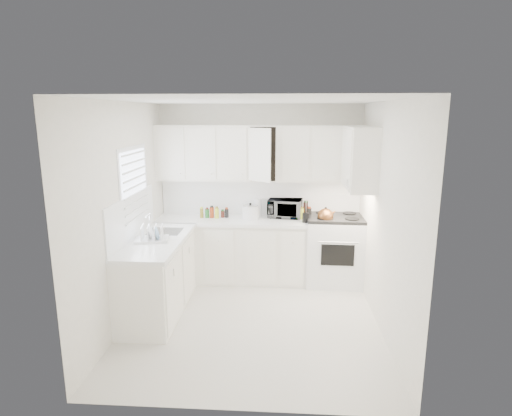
# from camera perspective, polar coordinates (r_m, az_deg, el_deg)

# --- Properties ---
(floor) EXTENTS (3.20, 3.20, 0.00)m
(floor) POSITION_cam_1_polar(r_m,az_deg,el_deg) (5.32, -0.50, -14.94)
(floor) COLOR silver
(floor) RESTS_ON ground
(ceiling) EXTENTS (3.20, 3.20, 0.00)m
(ceiling) POSITION_cam_1_polar(r_m,az_deg,el_deg) (4.72, -0.56, 14.28)
(ceiling) COLOR white
(ceiling) RESTS_ON ground
(wall_back) EXTENTS (3.00, 0.00, 3.00)m
(wall_back) POSITION_cam_1_polar(r_m,az_deg,el_deg) (6.42, 0.51, 2.18)
(wall_back) COLOR white
(wall_back) RESTS_ON ground
(wall_front) EXTENTS (3.00, 0.00, 3.00)m
(wall_front) POSITION_cam_1_polar(r_m,az_deg,el_deg) (3.34, -2.55, -7.78)
(wall_front) COLOR white
(wall_front) RESTS_ON ground
(wall_left) EXTENTS (0.00, 3.20, 3.20)m
(wall_left) POSITION_cam_1_polar(r_m,az_deg,el_deg) (5.19, -17.29, -0.91)
(wall_left) COLOR white
(wall_left) RESTS_ON ground
(wall_right) EXTENTS (0.00, 3.20, 3.20)m
(wall_right) POSITION_cam_1_polar(r_m,az_deg,el_deg) (4.98, 16.94, -1.43)
(wall_right) COLOR white
(wall_right) RESTS_ON ground
(window_blinds) EXTENTS (0.06, 0.96, 1.06)m
(window_blinds) POSITION_cam_1_polar(r_m,az_deg,el_deg) (5.45, -15.97, 2.49)
(window_blinds) COLOR white
(window_blinds) RESTS_ON wall_left
(lower_cabinets_back) EXTENTS (2.22, 0.60, 0.90)m
(lower_cabinets_back) POSITION_cam_1_polar(r_m,az_deg,el_deg) (6.38, -3.17, -5.80)
(lower_cabinets_back) COLOR white
(lower_cabinets_back) RESTS_ON floor
(lower_cabinets_left) EXTENTS (0.60, 1.60, 0.90)m
(lower_cabinets_left) POSITION_cam_1_polar(r_m,az_deg,el_deg) (5.52, -13.02, -9.09)
(lower_cabinets_left) COLOR white
(lower_cabinets_left) RESTS_ON floor
(countertop_back) EXTENTS (2.24, 0.64, 0.05)m
(countertop_back) POSITION_cam_1_polar(r_m,az_deg,el_deg) (6.24, -3.23, -1.68)
(countertop_back) COLOR white
(countertop_back) RESTS_ON lower_cabinets_back
(countertop_left) EXTENTS (0.64, 1.62, 0.05)m
(countertop_left) POSITION_cam_1_polar(r_m,az_deg,el_deg) (5.37, -13.17, -4.37)
(countertop_left) COLOR white
(countertop_left) RESTS_ON lower_cabinets_left
(backsplash_back) EXTENTS (2.98, 0.02, 0.55)m
(backsplash_back) POSITION_cam_1_polar(r_m,az_deg,el_deg) (6.43, 0.51, 1.51)
(backsplash_back) COLOR white
(backsplash_back) RESTS_ON wall_back
(backsplash_left) EXTENTS (0.02, 1.60, 0.55)m
(backsplash_left) POSITION_cam_1_polar(r_m,az_deg,el_deg) (5.38, -16.39, -1.20)
(backsplash_left) COLOR white
(backsplash_left) RESTS_ON wall_left
(upper_cabinets_back) EXTENTS (3.00, 0.33, 0.80)m
(upper_cabinets_back) POSITION_cam_1_polar(r_m,az_deg,el_deg) (6.23, 0.43, 3.72)
(upper_cabinets_back) COLOR white
(upper_cabinets_back) RESTS_ON wall_back
(upper_cabinets_right) EXTENTS (0.33, 0.90, 0.80)m
(upper_cabinets_right) POSITION_cam_1_polar(r_m,az_deg,el_deg) (5.70, 13.62, 2.53)
(upper_cabinets_right) COLOR white
(upper_cabinets_right) RESTS_ON wall_right
(sink) EXTENTS (0.42, 0.38, 0.30)m
(sink) POSITION_cam_1_polar(r_m,az_deg,el_deg) (5.65, -12.24, -1.94)
(sink) COLOR gray
(sink) RESTS_ON countertop_left
(stove) EXTENTS (0.87, 0.72, 1.30)m
(stove) POSITION_cam_1_polar(r_m,az_deg,el_deg) (6.31, 10.70, -4.31)
(stove) COLOR white
(stove) RESTS_ON floor
(tea_kettle) EXTENTS (0.33, 0.30, 0.25)m
(tea_kettle) POSITION_cam_1_polar(r_m,az_deg,el_deg) (6.03, 9.34, -0.93)
(tea_kettle) COLOR #995729
(tea_kettle) RESTS_ON stove
(frying_pan) EXTENTS (0.31, 0.49, 0.04)m
(frying_pan) POSITION_cam_1_polar(r_m,az_deg,el_deg) (6.41, 12.24, -1.19)
(frying_pan) COLOR black
(frying_pan) RESTS_ON stove
(microwave) EXTENTS (0.52, 0.34, 0.33)m
(microwave) POSITION_cam_1_polar(r_m,az_deg,el_deg) (6.31, 3.92, 0.24)
(microwave) COLOR gray
(microwave) RESTS_ON countertop_back
(rice_cooker) EXTENTS (0.28, 0.28, 0.24)m
(rice_cooker) POSITION_cam_1_polar(r_m,az_deg,el_deg) (6.19, -0.77, -0.40)
(rice_cooker) COLOR white
(rice_cooker) RESTS_ON countertop_back
(paper_towel) EXTENTS (0.12, 0.12, 0.27)m
(paper_towel) POSITION_cam_1_polar(r_m,az_deg,el_deg) (6.34, 0.25, 0.07)
(paper_towel) COLOR white
(paper_towel) RESTS_ON countertop_back
(utensil_crock) EXTENTS (0.11, 0.11, 0.33)m
(utensil_crock) POSITION_cam_1_polar(r_m,az_deg,el_deg) (6.02, 6.75, -0.44)
(utensil_crock) COLOR black
(utensil_crock) RESTS_ON countertop_back
(dish_rack) EXTENTS (0.44, 0.36, 0.22)m
(dish_rack) POSITION_cam_1_polar(r_m,az_deg,el_deg) (5.29, -13.93, -3.17)
(dish_rack) COLOR white
(dish_rack) RESTS_ON countertop_left
(spice_left_0) EXTENTS (0.06, 0.06, 0.13)m
(spice_left_0) POSITION_cam_1_polar(r_m,az_deg,el_deg) (6.41, -7.19, -0.54)
(spice_left_0) COLOR olive
(spice_left_0) RESTS_ON countertop_back
(spice_left_1) EXTENTS (0.06, 0.06, 0.13)m
(spice_left_1) POSITION_cam_1_polar(r_m,az_deg,el_deg) (6.31, -6.67, -0.74)
(spice_left_1) COLOR #226626
(spice_left_1) RESTS_ON countertop_back
(spice_left_2) EXTENTS (0.06, 0.06, 0.13)m
(spice_left_2) POSITION_cam_1_polar(r_m,az_deg,el_deg) (6.38, -5.87, -0.56)
(spice_left_2) COLOR #A33715
(spice_left_2) RESTS_ON countertop_back
(spice_left_3) EXTENTS (0.06, 0.06, 0.13)m
(spice_left_3) POSITION_cam_1_polar(r_m,az_deg,el_deg) (6.28, -5.33, -0.76)
(spice_left_3) COLOR #D3E335
(spice_left_3) RESTS_ON countertop_back
(spice_left_4) EXTENTS (0.06, 0.06, 0.13)m
(spice_left_4) POSITION_cam_1_polar(r_m,az_deg,el_deg) (6.36, -4.53, -0.59)
(spice_left_4) COLOR #4F1E16
(spice_left_4) RESTS_ON countertop_back
(spice_left_5) EXTENTS (0.06, 0.06, 0.13)m
(spice_left_5) POSITION_cam_1_polar(r_m,az_deg,el_deg) (6.26, -3.97, -0.78)
(spice_left_5) COLOR black
(spice_left_5) RESTS_ON countertop_back
(sauce_right_0) EXTENTS (0.06, 0.06, 0.19)m
(sauce_right_0) POSITION_cam_1_polar(r_m,az_deg,el_deg) (6.33, 5.69, -0.39)
(sauce_right_0) COLOR #A33715
(sauce_right_0) RESTS_ON countertop_back
(sauce_right_1) EXTENTS (0.06, 0.06, 0.19)m
(sauce_right_1) POSITION_cam_1_polar(r_m,az_deg,el_deg) (6.28, 6.21, -0.52)
(sauce_right_1) COLOR #D3E335
(sauce_right_1) RESTS_ON countertop_back
(sauce_right_2) EXTENTS (0.06, 0.06, 0.19)m
(sauce_right_2) POSITION_cam_1_polar(r_m,az_deg,el_deg) (6.34, 6.68, -0.40)
(sauce_right_2) COLOR #4F1E16
(sauce_right_2) RESTS_ON countertop_back
(sauce_right_3) EXTENTS (0.06, 0.06, 0.19)m
(sauce_right_3) POSITION_cam_1_polar(r_m,az_deg,el_deg) (6.28, 7.21, -0.53)
(sauce_right_3) COLOR black
(sauce_right_3) RESTS_ON countertop_back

